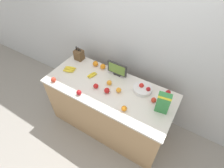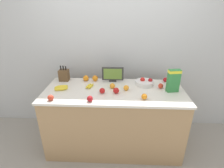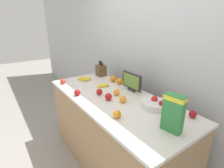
{
  "view_description": "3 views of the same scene",
  "coord_description": "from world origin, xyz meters",
  "px_view_note": "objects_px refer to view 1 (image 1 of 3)",
  "views": [
    {
      "loc": [
        0.92,
        -1.42,
        2.71
      ],
      "look_at": [
        0.06,
        -0.0,
        1.03
      ],
      "focal_mm": 28.0,
      "sensor_mm": 36.0,
      "label": 1
    },
    {
      "loc": [
        0.07,
        -2.11,
        1.96
      ],
      "look_at": [
        -0.03,
        0.01,
        1.01
      ],
      "focal_mm": 28.0,
      "sensor_mm": 36.0,
      "label": 2
    },
    {
      "loc": [
        1.45,
        -1.04,
        1.73
      ],
      "look_at": [
        -0.07,
        0.02,
        1.05
      ],
      "focal_mm": 28.0,
      "sensor_mm": 36.0,
      "label": 3
    }
  ],
  "objects_px": {
    "banana_bunch_left": "(92,75)",
    "apple_rightmost": "(53,80)",
    "orange_front_right": "(109,83)",
    "apple_near_bananas": "(107,91)",
    "apple_by_knife_block": "(79,93)",
    "orange_front_center": "(119,90)",
    "small_monitor": "(117,69)",
    "orange_mid_right": "(95,64)",
    "orange_mid_left": "(103,66)",
    "banana_bunch_right": "(69,69)",
    "orange_front_left": "(124,108)",
    "knife_block": "(79,55)",
    "fruit_bowl": "(143,89)",
    "apple_leftmost": "(154,100)",
    "cereal_box": "(163,102)",
    "apple_front": "(96,86)",
    "apple_rear": "(168,92)"
  },
  "relations": [
    {
      "from": "small_monitor",
      "to": "fruit_bowl",
      "type": "bearing_deg",
      "value": -10.84
    },
    {
      "from": "apple_rear",
      "to": "orange_front_left",
      "type": "height_order",
      "value": "orange_front_left"
    },
    {
      "from": "banana_bunch_right",
      "to": "apple_by_knife_block",
      "type": "height_order",
      "value": "apple_by_knife_block"
    },
    {
      "from": "orange_front_center",
      "to": "orange_front_left",
      "type": "height_order",
      "value": "orange_front_center"
    },
    {
      "from": "apple_rear",
      "to": "small_monitor",
      "type": "bearing_deg",
      "value": -177.59
    },
    {
      "from": "apple_rightmost",
      "to": "orange_mid_left",
      "type": "height_order",
      "value": "orange_mid_left"
    },
    {
      "from": "banana_bunch_left",
      "to": "apple_leftmost",
      "type": "xyz_separation_m",
      "value": [
        0.98,
        0.01,
        0.02
      ]
    },
    {
      "from": "apple_by_knife_block",
      "to": "orange_front_center",
      "type": "bearing_deg",
      "value": 36.19
    },
    {
      "from": "apple_rear",
      "to": "orange_mid_left",
      "type": "relative_size",
      "value": 0.78
    },
    {
      "from": "orange_front_right",
      "to": "knife_block",
      "type": "bearing_deg",
      "value": 161.47
    },
    {
      "from": "apple_near_bananas",
      "to": "orange_mid_right",
      "type": "relative_size",
      "value": 0.9
    },
    {
      "from": "banana_bunch_right",
      "to": "knife_block",
      "type": "bearing_deg",
      "value": 98.41
    },
    {
      "from": "banana_bunch_left",
      "to": "apple_rightmost",
      "type": "relative_size",
      "value": 2.44
    },
    {
      "from": "cereal_box",
      "to": "orange_front_left",
      "type": "height_order",
      "value": "cereal_box"
    },
    {
      "from": "banana_bunch_right",
      "to": "apple_front",
      "type": "relative_size",
      "value": 2.87
    },
    {
      "from": "small_monitor",
      "to": "banana_bunch_right",
      "type": "height_order",
      "value": "small_monitor"
    },
    {
      "from": "cereal_box",
      "to": "apple_near_bananas",
      "type": "xyz_separation_m",
      "value": [
        -0.74,
        -0.1,
        -0.13
      ]
    },
    {
      "from": "apple_near_bananas",
      "to": "apple_rightmost",
      "type": "bearing_deg",
      "value": -164.13
    },
    {
      "from": "apple_rightmost",
      "to": "apple_by_knife_block",
      "type": "xyz_separation_m",
      "value": [
        0.47,
        -0.0,
        -0.0
      ]
    },
    {
      "from": "orange_front_center",
      "to": "banana_bunch_left",
      "type": "bearing_deg",
      "value": 171.71
    },
    {
      "from": "banana_bunch_right",
      "to": "orange_front_right",
      "type": "xyz_separation_m",
      "value": [
        0.69,
        0.06,
        0.02
      ]
    },
    {
      "from": "small_monitor",
      "to": "apple_near_bananas",
      "type": "height_order",
      "value": "small_monitor"
    },
    {
      "from": "apple_near_bananas",
      "to": "orange_front_center",
      "type": "height_order",
      "value": "apple_near_bananas"
    },
    {
      "from": "apple_near_bananas",
      "to": "small_monitor",
      "type": "bearing_deg",
      "value": 99.06
    },
    {
      "from": "orange_mid_left",
      "to": "apple_leftmost",
      "type": "bearing_deg",
      "value": -13.0
    },
    {
      "from": "cereal_box",
      "to": "orange_front_center",
      "type": "distance_m",
      "value": 0.62
    },
    {
      "from": "small_monitor",
      "to": "orange_mid_left",
      "type": "distance_m",
      "value": 0.28
    },
    {
      "from": "banana_bunch_right",
      "to": "apple_rear",
      "type": "relative_size",
      "value": 3.1
    },
    {
      "from": "fruit_bowl",
      "to": "orange_front_center",
      "type": "distance_m",
      "value": 0.33
    },
    {
      "from": "orange_mid_left",
      "to": "banana_bunch_right",
      "type": "bearing_deg",
      "value": -144.21
    },
    {
      "from": "small_monitor",
      "to": "orange_mid_left",
      "type": "xyz_separation_m",
      "value": [
        -0.27,
        0.02,
        -0.08
      ]
    },
    {
      "from": "orange_front_right",
      "to": "orange_front_left",
      "type": "height_order",
      "value": "same"
    },
    {
      "from": "knife_block",
      "to": "apple_rightmost",
      "type": "xyz_separation_m",
      "value": [
        0.02,
        -0.62,
        -0.05
      ]
    },
    {
      "from": "fruit_bowl",
      "to": "orange_mid_left",
      "type": "relative_size",
      "value": 3.06
    },
    {
      "from": "orange_mid_right",
      "to": "orange_front_left",
      "type": "distance_m",
      "value": 0.97
    },
    {
      "from": "apple_near_bananas",
      "to": "orange_front_right",
      "type": "distance_m",
      "value": 0.16
    },
    {
      "from": "banana_bunch_right",
      "to": "orange_front_right",
      "type": "distance_m",
      "value": 0.7
    },
    {
      "from": "cereal_box",
      "to": "apple_rightmost",
      "type": "relative_size",
      "value": 4.22
    },
    {
      "from": "knife_block",
      "to": "apple_front",
      "type": "relative_size",
      "value": 3.79
    },
    {
      "from": "apple_rightmost",
      "to": "banana_bunch_left",
      "type": "bearing_deg",
      "value": 43.87
    },
    {
      "from": "banana_bunch_right",
      "to": "orange_front_right",
      "type": "height_order",
      "value": "orange_front_right"
    },
    {
      "from": "banana_bunch_left",
      "to": "orange_mid_right",
      "type": "relative_size",
      "value": 2.02
    },
    {
      "from": "orange_mid_right",
      "to": "orange_mid_left",
      "type": "relative_size",
      "value": 1.01
    },
    {
      "from": "banana_bunch_right",
      "to": "apple_rightmost",
      "type": "distance_m",
      "value": 0.31
    },
    {
      "from": "apple_by_knife_block",
      "to": "cereal_box",
      "type": "bearing_deg",
      "value": 17.12
    },
    {
      "from": "banana_bunch_right",
      "to": "apple_front",
      "type": "xyz_separation_m",
      "value": [
        0.57,
        -0.1,
        0.02
      ]
    },
    {
      "from": "orange_front_right",
      "to": "apple_near_bananas",
      "type": "bearing_deg",
      "value": -69.78
    },
    {
      "from": "apple_near_bananas",
      "to": "apple_front",
      "type": "distance_m",
      "value": 0.18
    },
    {
      "from": "apple_leftmost",
      "to": "orange_front_center",
      "type": "height_order",
      "value": "orange_front_center"
    },
    {
      "from": "knife_block",
      "to": "orange_front_center",
      "type": "relative_size",
      "value": 3.7
    }
  ]
}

